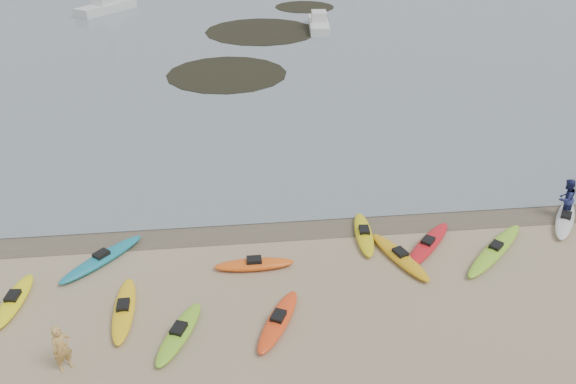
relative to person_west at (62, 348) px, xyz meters
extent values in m
plane|color=tan|center=(7.53, 7.32, -0.80)|extent=(600.00, 600.00, 0.00)
plane|color=brown|center=(7.53, 7.02, -0.80)|extent=(60.00, 60.00, 0.00)
ellipsoid|color=#F95D15|center=(5.91, 4.30, -0.63)|extent=(3.02, 0.71, 0.34)
ellipsoid|color=red|center=(12.82, 4.82, -0.63)|extent=(3.10, 3.38, 0.34)
ellipsoid|color=yellow|center=(10.48, 5.85, -0.63)|extent=(0.98, 3.24, 0.34)
ellipsoid|color=yellow|center=(1.39, 2.26, -0.63)|extent=(0.80, 3.40, 0.34)
ellipsoid|color=#FA4415|center=(6.53, 1.15, -0.63)|extent=(2.03, 3.17, 0.34)
ellipsoid|color=yellow|center=(-2.45, 3.15, -0.63)|extent=(0.99, 2.98, 0.34)
ellipsoid|color=#8FD129|center=(15.35, 4.21, -0.63)|extent=(3.87, 3.67, 0.34)
ellipsoid|color=silver|center=(19.26, 6.02, -0.63)|extent=(2.60, 3.29, 0.34)
ellipsoid|color=#87CE29|center=(3.32, 0.93, -0.63)|extent=(1.78, 3.06, 0.34)
ellipsoid|color=gold|center=(11.51, 4.18, -0.63)|extent=(1.91, 3.49, 0.34)
ellipsoid|color=teal|center=(0.15, 5.30, -0.63)|extent=(3.09, 3.32, 0.34)
imported|color=tan|center=(0.00, 0.00, 0.00)|extent=(0.70, 0.67, 1.61)
imported|color=navy|center=(19.38, 6.52, 0.09)|extent=(1.09, 1.00, 1.80)
cylinder|color=black|center=(5.22, 27.88, -0.78)|extent=(8.89, 8.89, 0.04)
cylinder|color=black|center=(8.62, 40.39, -0.78)|extent=(10.49, 10.49, 0.04)
cylinder|color=black|center=(14.14, 50.77, -0.78)|extent=(6.55, 6.55, 0.04)
cube|color=silver|center=(-7.23, 50.56, -0.30)|extent=(5.85, 6.95, 1.00)
cube|color=silver|center=(14.13, 40.73, -0.37)|extent=(2.38, 6.40, 0.88)
camera|label=1|loc=(5.33, -12.72, 12.21)|focal=35.00mm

